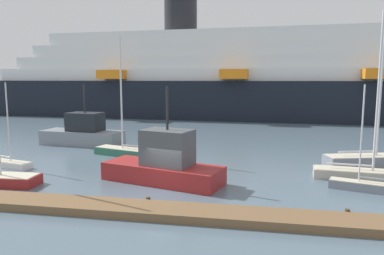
{
  "coord_description": "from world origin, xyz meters",
  "views": [
    {
      "loc": [
        5.71,
        -20.88,
        6.91
      ],
      "look_at": [
        0.0,
        10.58,
        2.57
      ],
      "focal_mm": 33.43,
      "sensor_mm": 36.0,
      "label": 1
    }
  ],
  "objects_px": {
    "sailboat_1": "(369,158)",
    "sailboat_4": "(364,185)",
    "sailboat_0": "(364,172)",
    "fishing_boat_0": "(83,133)",
    "cruise_ship": "(299,80)",
    "sailboat_3": "(127,150)",
    "fishing_boat_1": "(164,164)",
    "sailboat_5": "(8,163)"
  },
  "relations": [
    {
      "from": "sailboat_1",
      "to": "sailboat_4",
      "type": "xyz_separation_m",
      "value": [
        -2.22,
        -6.75,
        -0.29
      ]
    },
    {
      "from": "sailboat_0",
      "to": "sailboat_1",
      "type": "height_order",
      "value": "sailboat_1"
    },
    {
      "from": "sailboat_0",
      "to": "fishing_boat_0",
      "type": "relative_size",
      "value": 1.28
    },
    {
      "from": "sailboat_1",
      "to": "cruise_ship",
      "type": "bearing_deg",
      "value": 77.1
    },
    {
      "from": "sailboat_3",
      "to": "fishing_boat_1",
      "type": "bearing_deg",
      "value": 143.47
    },
    {
      "from": "sailboat_1",
      "to": "fishing_boat_1",
      "type": "height_order",
      "value": "sailboat_1"
    },
    {
      "from": "fishing_boat_1",
      "to": "cruise_ship",
      "type": "height_order",
      "value": "cruise_ship"
    },
    {
      "from": "sailboat_1",
      "to": "fishing_boat_0",
      "type": "distance_m",
      "value": 27.36
    },
    {
      "from": "fishing_boat_1",
      "to": "sailboat_1",
      "type": "bearing_deg",
      "value": 41.25
    },
    {
      "from": "sailboat_0",
      "to": "sailboat_5",
      "type": "xyz_separation_m",
      "value": [
        -26.75,
        -1.17,
        -0.2
      ]
    },
    {
      "from": "sailboat_4",
      "to": "sailboat_5",
      "type": "distance_m",
      "value": 26.07
    },
    {
      "from": "sailboat_5",
      "to": "sailboat_4",
      "type": "bearing_deg",
      "value": 10.06
    },
    {
      "from": "fishing_boat_0",
      "to": "cruise_ship",
      "type": "bearing_deg",
      "value": 57.15
    },
    {
      "from": "sailboat_0",
      "to": "sailboat_3",
      "type": "relative_size",
      "value": 1.06
    },
    {
      "from": "cruise_ship",
      "to": "sailboat_5",
      "type": "bearing_deg",
      "value": -119.68
    },
    {
      "from": "sailboat_3",
      "to": "sailboat_4",
      "type": "relative_size",
      "value": 1.63
    },
    {
      "from": "sailboat_4",
      "to": "fishing_boat_1",
      "type": "relative_size",
      "value": 0.76
    },
    {
      "from": "sailboat_5",
      "to": "cruise_ship",
      "type": "bearing_deg",
      "value": 70.53
    },
    {
      "from": "sailboat_5",
      "to": "fishing_boat_1",
      "type": "xyz_separation_m",
      "value": [
        13.3,
        -1.85,
        0.92
      ]
    },
    {
      "from": "sailboat_0",
      "to": "sailboat_3",
      "type": "xyz_separation_m",
      "value": [
        -18.89,
        4.4,
        -0.03
      ]
    },
    {
      "from": "fishing_boat_0",
      "to": "cruise_ship",
      "type": "xyz_separation_m",
      "value": [
        25.15,
        31.09,
        5.58
      ]
    },
    {
      "from": "sailboat_4",
      "to": "sailboat_5",
      "type": "height_order",
      "value": "sailboat_5"
    },
    {
      "from": "sailboat_3",
      "to": "cruise_ship",
      "type": "xyz_separation_m",
      "value": [
        18.6,
        35.59,
        6.3
      ]
    },
    {
      "from": "sailboat_3",
      "to": "fishing_boat_1",
      "type": "xyz_separation_m",
      "value": [
        5.43,
        -7.43,
        0.75
      ]
    },
    {
      "from": "sailboat_1",
      "to": "fishing_boat_0",
      "type": "bearing_deg",
      "value": 154.19
    },
    {
      "from": "sailboat_4",
      "to": "sailboat_5",
      "type": "xyz_separation_m",
      "value": [
        -26.03,
        1.46,
        -0.01
      ]
    },
    {
      "from": "sailboat_0",
      "to": "sailboat_4",
      "type": "distance_m",
      "value": 2.74
    },
    {
      "from": "sailboat_0",
      "to": "cruise_ship",
      "type": "xyz_separation_m",
      "value": [
        -0.29,
        39.99,
        6.27
      ]
    },
    {
      "from": "sailboat_0",
      "to": "sailboat_1",
      "type": "xyz_separation_m",
      "value": [
        1.49,
        4.12,
        0.1
      ]
    },
    {
      "from": "fishing_boat_0",
      "to": "sailboat_4",
      "type": "bearing_deg",
      "value": -18.89
    },
    {
      "from": "fishing_boat_0",
      "to": "cruise_ship",
      "type": "height_order",
      "value": "cruise_ship"
    },
    {
      "from": "sailboat_3",
      "to": "sailboat_1",
      "type": "bearing_deg",
      "value": -163.48
    },
    {
      "from": "fishing_boat_1",
      "to": "cruise_ship",
      "type": "distance_m",
      "value": 45.33
    },
    {
      "from": "sailboat_5",
      "to": "sailboat_0",
      "type": "bearing_deg",
      "value": 15.78
    },
    {
      "from": "fishing_boat_0",
      "to": "fishing_boat_1",
      "type": "xyz_separation_m",
      "value": [
        11.98,
        -11.93,
        0.03
      ]
    },
    {
      "from": "cruise_ship",
      "to": "sailboat_4",
      "type": "bearing_deg",
      "value": -87.53
    },
    {
      "from": "sailboat_0",
      "to": "cruise_ship",
      "type": "height_order",
      "value": "cruise_ship"
    },
    {
      "from": "sailboat_3",
      "to": "fishing_boat_1",
      "type": "relative_size",
      "value": 1.24
    },
    {
      "from": "sailboat_1",
      "to": "sailboat_3",
      "type": "xyz_separation_m",
      "value": [
        -20.38,
        0.28,
        -0.13
      ]
    },
    {
      "from": "fishing_boat_0",
      "to": "fishing_boat_1",
      "type": "height_order",
      "value": "fishing_boat_1"
    },
    {
      "from": "sailboat_3",
      "to": "sailboat_5",
      "type": "height_order",
      "value": "sailboat_3"
    },
    {
      "from": "sailboat_4",
      "to": "sailboat_5",
      "type": "relative_size",
      "value": 0.99
    }
  ]
}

